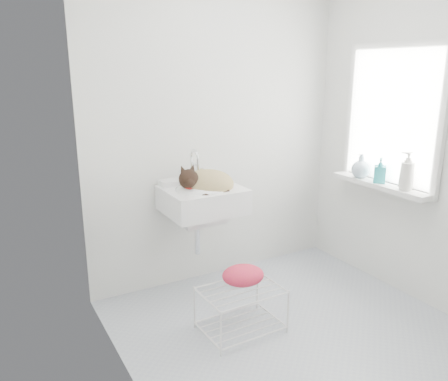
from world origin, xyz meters
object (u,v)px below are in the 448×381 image
wire_rack (241,310)px  bottle_b (379,183)px  cat (205,183)px  sink (202,188)px  bottle_a (405,190)px  bottle_c (360,177)px

wire_rack → bottle_b: 1.48m
bottle_b → wire_rack: bearing=-176.6°
cat → wire_rack: 0.95m
cat → bottle_b: (1.26, -0.52, -0.04)m
sink → cat: bearing=-52.6°
wire_rack → bottle_a: bearing=-7.4°
cat → bottle_b: 1.36m
sink → bottle_b: (1.27, -0.54, 0.00)m
bottle_a → bottle_c: size_ratio=1.24×
bottle_a → bottle_b: bearing=90.0°
cat → bottle_a: (1.26, -0.77, -0.04)m
wire_rack → bottle_b: size_ratio=2.62×
bottle_a → bottle_b: 0.25m
wire_rack → bottle_a: (1.30, -0.17, 0.70)m
sink → bottle_a: size_ratio=2.37×
cat → bottle_c: size_ratio=2.40×
cat → bottle_c: (1.26, -0.32, -0.04)m
sink → cat: 0.05m
sink → wire_rack: size_ratio=1.11×
sink → cat: size_ratio=1.22×
sink → bottle_c: bearing=-14.9°
cat → bottle_a: 1.47m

